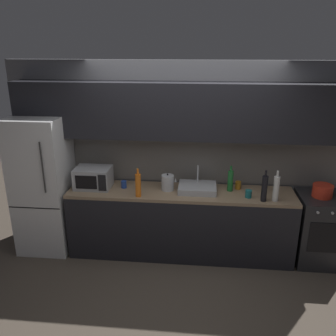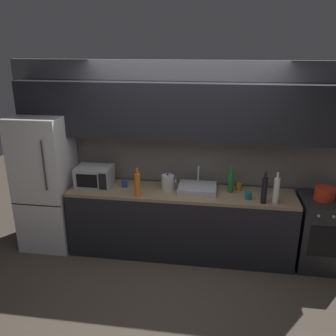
{
  "view_description": "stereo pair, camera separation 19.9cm",
  "coord_description": "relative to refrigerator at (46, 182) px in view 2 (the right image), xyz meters",
  "views": [
    {
      "loc": [
        0.25,
        -3.27,
        2.68
      ],
      "look_at": [
        -0.16,
        0.9,
        1.21
      ],
      "focal_mm": 37.77,
      "sensor_mm": 36.0,
      "label": 1
    },
    {
      "loc": [
        0.45,
        -3.25,
        2.68
      ],
      "look_at": [
        -0.16,
        0.9,
        1.21
      ],
      "focal_mm": 37.77,
      "sensor_mm": 36.0,
      "label": 2
    }
  ],
  "objects": [
    {
      "name": "wine_bottle_green",
      "position": [
        2.46,
        0.08,
        0.12
      ],
      "size": [
        0.07,
        0.07,
        0.34
      ],
      "color": "#1E6B2D",
      "rests_on": "counter_run"
    },
    {
      "name": "wine_bottle_orange",
      "position": [
        1.32,
        -0.21,
        0.14
      ],
      "size": [
        0.07,
        0.07,
        0.36
      ],
      "color": "orange",
      "rests_on": "counter_run"
    },
    {
      "name": "mug_teal",
      "position": [
        2.67,
        -0.12,
        0.03
      ],
      "size": [
        0.08,
        0.08,
        0.1
      ],
      "primitive_type": "cylinder",
      "color": "#19666B",
      "rests_on": "counter_run"
    },
    {
      "name": "back_wall",
      "position": [
        1.83,
        0.3,
        0.63
      ],
      "size": [
        4.64,
        0.44,
        2.5
      ],
      "color": "slate",
      "rests_on": "ground"
    },
    {
      "name": "refrigerator",
      "position": [
        0.0,
        0.0,
        0.0
      ],
      "size": [
        0.68,
        0.69,
        1.83
      ],
      "color": "white",
      "rests_on": "ground"
    },
    {
      "name": "microwave",
      "position": [
        0.68,
        0.02,
        0.12
      ],
      "size": [
        0.46,
        0.35,
        0.27
      ],
      "color": "#A8AAAF",
      "rests_on": "counter_run"
    },
    {
      "name": "ground_plane",
      "position": [
        1.83,
        -0.9,
        -0.92
      ],
      "size": [
        10.0,
        10.0,
        0.0
      ],
      "primitive_type": "plane",
      "color": "#4C4238"
    },
    {
      "name": "wine_bottle_white",
      "position": [
        2.98,
        -0.18,
        0.14
      ],
      "size": [
        0.07,
        0.07,
        0.38
      ],
      "color": "silver",
      "rests_on": "counter_run"
    },
    {
      "name": "oven_range",
      "position": [
        3.62,
        -0.0,
        -0.47
      ],
      "size": [
        0.6,
        0.62,
        0.9
      ],
      "color": "#232326",
      "rests_on": "ground"
    },
    {
      "name": "counter_run",
      "position": [
        1.83,
        0.0,
        -0.47
      ],
      "size": [
        2.9,
        0.6,
        0.9
      ],
      "color": "black",
      "rests_on": "ground"
    },
    {
      "name": "cooking_pot",
      "position": [
        3.58,
        0.0,
        0.06
      ],
      "size": [
        0.24,
        0.24,
        0.16
      ],
      "color": "red",
      "rests_on": "oven_range"
    },
    {
      "name": "mug_blue",
      "position": [
        1.08,
        0.04,
        0.03
      ],
      "size": [
        0.07,
        0.07,
        0.1
      ],
      "primitive_type": "cylinder",
      "color": "#234299",
      "rests_on": "counter_run"
    },
    {
      "name": "wine_bottle_dark",
      "position": [
        2.84,
        -0.2,
        0.15
      ],
      "size": [
        0.07,
        0.07,
        0.39
      ],
      "color": "black",
      "rests_on": "counter_run"
    },
    {
      "name": "sink_basin",
      "position": [
        2.04,
        0.03,
        0.02
      ],
      "size": [
        0.48,
        0.38,
        0.3
      ],
      "color": "#ADAFB5",
      "rests_on": "counter_run"
    },
    {
      "name": "kettle",
      "position": [
        1.66,
        0.03,
        0.08
      ],
      "size": [
        0.2,
        0.16,
        0.22
      ],
      "color": "#B7BABF",
      "rests_on": "counter_run"
    },
    {
      "name": "mug_amber",
      "position": [
        2.56,
        0.15,
        0.03
      ],
      "size": [
        0.07,
        0.07,
        0.1
      ],
      "primitive_type": "cylinder",
      "color": "#B27019",
      "rests_on": "counter_run"
    }
  ]
}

